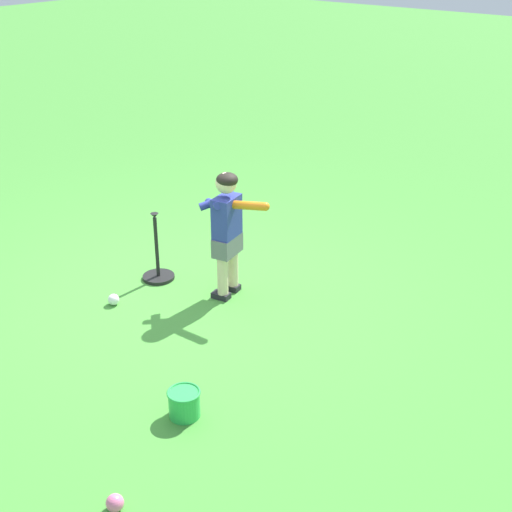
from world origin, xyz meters
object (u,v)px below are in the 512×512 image
toy_bucket (184,403)px  play_ball_midfield (115,503)px  batting_tee (158,268)px  play_ball_behind_batter (114,300)px  child_batter (227,224)px

toy_bucket → play_ball_midfield: bearing=17.7°
batting_tee → toy_bucket: (1.23, 1.49, -0.01)m
play_ball_behind_batter → play_ball_midfield: bearing=49.1°
batting_tee → toy_bucket: size_ratio=2.87×
play_ball_midfield → batting_tee: size_ratio=0.16×
batting_tee → toy_bucket: 1.93m
play_ball_midfield → play_ball_behind_batter: (-1.48, -1.70, -0.00)m
play_ball_midfield → toy_bucket: bearing=-162.3°
child_batter → play_ball_behind_batter: (0.72, -0.63, -0.60)m
play_ball_midfield → batting_tee: bearing=-139.3°
child_batter → batting_tee: 0.88m
play_ball_behind_batter → batting_tee: batting_tee is taller
play_ball_midfield → toy_bucket: toy_bucket is taller
child_batter → toy_bucket: child_batter is taller
child_batter → play_ball_midfield: (2.19, 1.08, -0.60)m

